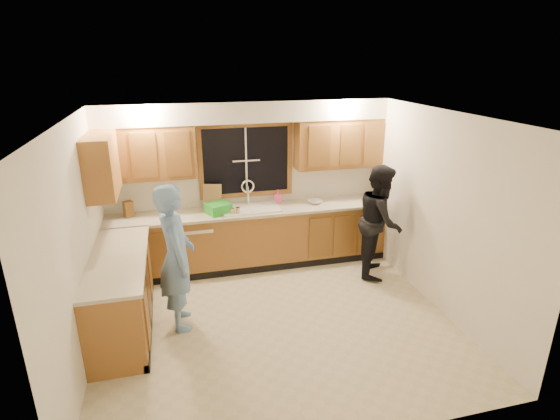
{
  "coord_description": "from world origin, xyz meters",
  "views": [
    {
      "loc": [
        -1.1,
        -4.5,
        3.1
      ],
      "look_at": [
        0.21,
        0.65,
        1.21
      ],
      "focal_mm": 28.0,
      "sensor_mm": 36.0,
      "label": 1
    }
  ],
  "objects_px": {
    "sink": "(251,212)",
    "dish_crate": "(218,208)",
    "woman": "(380,221)",
    "stove": "(117,320)",
    "bowl": "(315,202)",
    "dishwasher": "(196,246)",
    "soap_bottle": "(278,196)",
    "man": "(176,257)",
    "knife_block": "(129,209)"
  },
  "relations": [
    {
      "from": "sink",
      "to": "man",
      "type": "xyz_separation_m",
      "value": [
        -1.13,
        -1.36,
        0.02
      ]
    },
    {
      "from": "dishwasher",
      "to": "sink",
      "type": "bearing_deg",
      "value": 0.99
    },
    {
      "from": "dishwasher",
      "to": "stove",
      "type": "bearing_deg",
      "value": -117.69
    },
    {
      "from": "sink",
      "to": "woman",
      "type": "height_order",
      "value": "woman"
    },
    {
      "from": "knife_block",
      "to": "dish_crate",
      "type": "relative_size",
      "value": 0.71
    },
    {
      "from": "stove",
      "to": "woman",
      "type": "distance_m",
      "value": 3.76
    },
    {
      "from": "stove",
      "to": "dish_crate",
      "type": "height_order",
      "value": "dish_crate"
    },
    {
      "from": "dishwasher",
      "to": "knife_block",
      "type": "bearing_deg",
      "value": 172.13
    },
    {
      "from": "soap_bottle",
      "to": "bowl",
      "type": "relative_size",
      "value": 0.99
    },
    {
      "from": "woman",
      "to": "dish_crate",
      "type": "height_order",
      "value": "woman"
    },
    {
      "from": "man",
      "to": "dish_crate",
      "type": "height_order",
      "value": "man"
    },
    {
      "from": "man",
      "to": "bowl",
      "type": "relative_size",
      "value": 8.19
    },
    {
      "from": "sink",
      "to": "dishwasher",
      "type": "height_order",
      "value": "sink"
    },
    {
      "from": "bowl",
      "to": "soap_bottle",
      "type": "bearing_deg",
      "value": 162.87
    },
    {
      "from": "stove",
      "to": "soap_bottle",
      "type": "bearing_deg",
      "value": 41.51
    },
    {
      "from": "soap_bottle",
      "to": "man",
      "type": "bearing_deg",
      "value": -136.09
    },
    {
      "from": "dish_crate",
      "to": "soap_bottle",
      "type": "bearing_deg",
      "value": 14.46
    },
    {
      "from": "dishwasher",
      "to": "soap_bottle",
      "type": "distance_m",
      "value": 1.47
    },
    {
      "from": "soap_bottle",
      "to": "knife_block",
      "type": "bearing_deg",
      "value": -178.08
    },
    {
      "from": "dish_crate",
      "to": "bowl",
      "type": "bearing_deg",
      "value": 2.96
    },
    {
      "from": "stove",
      "to": "woman",
      "type": "bearing_deg",
      "value": 17.08
    },
    {
      "from": "sink",
      "to": "woman",
      "type": "xyz_separation_m",
      "value": [
        1.78,
        -0.73,
        -0.04
      ]
    },
    {
      "from": "stove",
      "to": "man",
      "type": "distance_m",
      "value": 0.92
    },
    {
      "from": "stove",
      "to": "soap_bottle",
      "type": "height_order",
      "value": "soap_bottle"
    },
    {
      "from": "sink",
      "to": "dish_crate",
      "type": "xyz_separation_m",
      "value": [
        -0.49,
        -0.06,
        0.13
      ]
    },
    {
      "from": "woman",
      "to": "stove",
      "type": "bearing_deg",
      "value": 133.98
    },
    {
      "from": "sink",
      "to": "dish_crate",
      "type": "height_order",
      "value": "sink"
    },
    {
      "from": "knife_block",
      "to": "dish_crate",
      "type": "xyz_separation_m",
      "value": [
        1.25,
        -0.17,
        -0.04
      ]
    },
    {
      "from": "sink",
      "to": "man",
      "type": "relative_size",
      "value": 0.49
    },
    {
      "from": "dish_crate",
      "to": "bowl",
      "type": "distance_m",
      "value": 1.52
    },
    {
      "from": "dish_crate",
      "to": "soap_bottle",
      "type": "height_order",
      "value": "soap_bottle"
    },
    {
      "from": "woman",
      "to": "soap_bottle",
      "type": "height_order",
      "value": "woman"
    },
    {
      "from": "woman",
      "to": "bowl",
      "type": "distance_m",
      "value": 1.06
    },
    {
      "from": "man",
      "to": "soap_bottle",
      "type": "relative_size",
      "value": 8.31
    },
    {
      "from": "man",
      "to": "bowl",
      "type": "bearing_deg",
      "value": -61.76
    },
    {
      "from": "sink",
      "to": "stove",
      "type": "relative_size",
      "value": 0.96
    },
    {
      "from": "knife_block",
      "to": "man",
      "type": "bearing_deg",
      "value": -95.14
    },
    {
      "from": "sink",
      "to": "dishwasher",
      "type": "relative_size",
      "value": 1.05
    },
    {
      "from": "sink",
      "to": "stove",
      "type": "xyz_separation_m",
      "value": [
        -1.8,
        -1.82,
        -0.41
      ]
    },
    {
      "from": "dish_crate",
      "to": "bowl",
      "type": "xyz_separation_m",
      "value": [
        1.51,
        0.08,
        -0.05
      ]
    },
    {
      "from": "dishwasher",
      "to": "dish_crate",
      "type": "height_order",
      "value": "dish_crate"
    },
    {
      "from": "sink",
      "to": "dish_crate",
      "type": "bearing_deg",
      "value": -172.53
    },
    {
      "from": "sink",
      "to": "bowl",
      "type": "xyz_separation_m",
      "value": [
        1.02,
        0.01,
        0.08
      ]
    },
    {
      "from": "man",
      "to": "soap_bottle",
      "type": "bearing_deg",
      "value": -50.36
    },
    {
      "from": "man",
      "to": "knife_block",
      "type": "distance_m",
      "value": 1.6
    },
    {
      "from": "dishwasher",
      "to": "dish_crate",
      "type": "relative_size",
      "value": 2.55
    },
    {
      "from": "knife_block",
      "to": "stove",
      "type": "bearing_deg",
      "value": -119.33
    },
    {
      "from": "man",
      "to": "knife_block",
      "type": "relative_size",
      "value": 7.74
    },
    {
      "from": "stove",
      "to": "woman",
      "type": "xyz_separation_m",
      "value": [
        3.58,
        1.1,
        0.38
      ]
    },
    {
      "from": "woman",
      "to": "dish_crate",
      "type": "distance_m",
      "value": 2.37
    }
  ]
}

